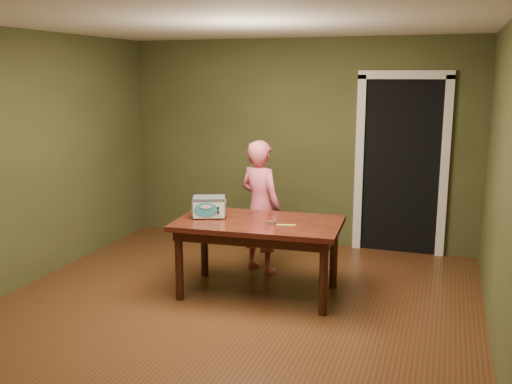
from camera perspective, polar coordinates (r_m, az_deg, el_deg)
floor at (r=5.32m, az=-3.06°, el=-12.21°), size 5.00×5.00×0.00m
room_shell at (r=4.89m, az=-3.27°, el=6.43°), size 4.52×5.02×2.61m
doorway at (r=7.39m, az=14.49°, el=2.76°), size 1.10×0.66×2.25m
dining_table at (r=5.60m, az=0.26°, el=-3.89°), size 1.65×1.00×0.75m
toy_oven at (r=5.71m, az=-4.72°, el=-1.42°), size 0.39×0.32×0.21m
baking_pan at (r=5.48m, az=1.51°, el=-3.01°), size 0.10×0.10×0.02m
spatula at (r=5.41m, az=3.00°, el=-3.31°), size 0.18×0.06×0.01m
child at (r=6.24m, az=0.45°, el=-1.48°), size 0.63×0.54×1.47m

